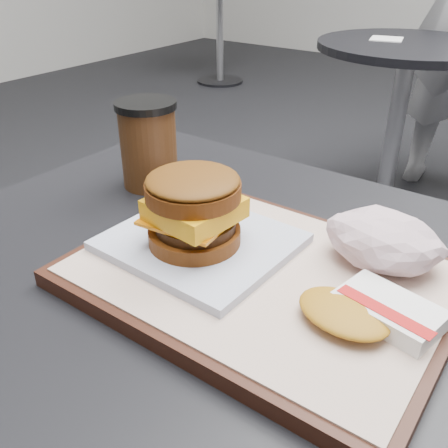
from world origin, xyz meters
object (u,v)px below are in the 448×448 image
(hash_brown, at_px, (368,311))
(neighbor_table, at_px, (401,94))
(breakfast_sandwich, at_px, (196,217))
(customer_table, at_px, (243,385))
(serving_tray, at_px, (261,277))
(crumpled_wrapper, at_px, (384,240))
(coffee_cup, at_px, (148,144))

(hash_brown, distance_m, neighbor_table, 1.77)
(breakfast_sandwich, bearing_deg, customer_table, 28.55)
(customer_table, distance_m, serving_tray, 0.20)
(breakfast_sandwich, height_order, neighbor_table, breakfast_sandwich)
(customer_table, distance_m, breakfast_sandwich, 0.25)
(customer_table, relative_size, hash_brown, 6.32)
(crumpled_wrapper, height_order, coffee_cup, coffee_cup)
(hash_brown, xyz_separation_m, neighbor_table, (-0.50, 1.68, -0.25))
(customer_table, height_order, breakfast_sandwich, breakfast_sandwich)
(breakfast_sandwich, relative_size, neighbor_table, 0.26)
(crumpled_wrapper, xyz_separation_m, neighbor_table, (-0.48, 1.58, -0.27))
(customer_table, distance_m, crumpled_wrapper, 0.27)
(customer_table, bearing_deg, breakfast_sandwich, -151.45)
(coffee_cup, xyz_separation_m, neighbor_table, (-0.11, 1.55, -0.28))
(neighbor_table, bearing_deg, crumpled_wrapper, -73.28)
(customer_table, xyz_separation_m, coffee_cup, (-0.24, 0.10, 0.25))
(serving_tray, height_order, hash_brown, hash_brown)
(serving_tray, xyz_separation_m, neighbor_table, (-0.38, 1.67, -0.23))
(customer_table, height_order, neighbor_table, customer_table)
(serving_tray, distance_m, breakfast_sandwich, 0.09)
(serving_tray, relative_size, breakfast_sandwich, 1.95)
(coffee_cup, bearing_deg, breakfast_sandwich, -33.64)
(customer_table, distance_m, coffee_cup, 0.36)
(coffee_cup, distance_m, neighbor_table, 1.58)
(crumpled_wrapper, relative_size, neighbor_table, 0.16)
(breakfast_sandwich, bearing_deg, coffee_cup, 146.36)
(serving_tray, height_order, neighbor_table, serving_tray)
(serving_tray, bearing_deg, coffee_cup, 156.34)
(neighbor_table, bearing_deg, customer_table, -78.02)
(customer_table, height_order, crumpled_wrapper, crumpled_wrapper)
(serving_tray, relative_size, coffee_cup, 3.04)
(customer_table, xyz_separation_m, crumpled_wrapper, (0.13, 0.07, 0.23))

